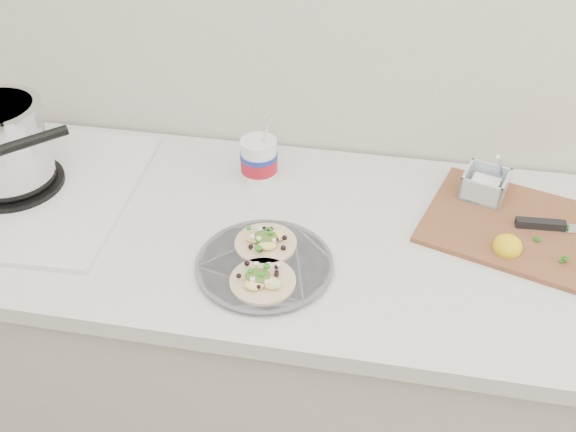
% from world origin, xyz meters
% --- Properties ---
extents(counter, '(2.44, 0.66, 0.90)m').
position_xyz_m(counter, '(0.00, 1.43, 0.45)').
color(counter, beige).
rests_on(counter, ground).
extents(stove, '(0.57, 0.53, 0.26)m').
position_xyz_m(stove, '(-0.68, 1.44, 0.99)').
color(stove, silver).
rests_on(stove, counter).
extents(taco_plate, '(0.28, 0.28, 0.04)m').
position_xyz_m(taco_plate, '(-0.05, 1.28, 0.92)').
color(taco_plate, '#595960').
rests_on(taco_plate, counter).
extents(tub, '(0.09, 0.09, 0.20)m').
position_xyz_m(tub, '(-0.12, 1.59, 0.96)').
color(tub, white).
rests_on(tub, counter).
extents(cutboard, '(0.50, 0.42, 0.07)m').
position_xyz_m(cutboard, '(0.49, 1.50, 0.92)').
color(cutboard, brown).
rests_on(cutboard, counter).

